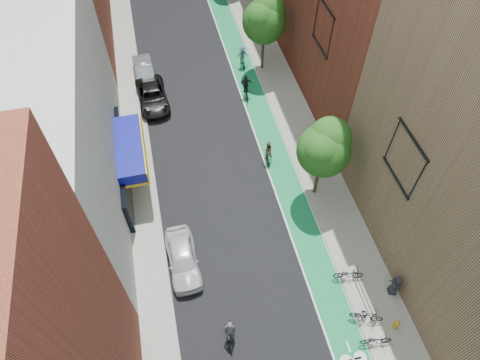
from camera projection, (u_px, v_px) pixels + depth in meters
ground at (276, 358)px, 22.95m from camera, size 160.00×160.00×0.00m
bike_lane at (239, 58)px, 38.97m from camera, size 2.00×68.00×0.01m
sidewalk_left at (128, 73)px, 37.52m from camera, size 2.00×68.00×0.15m
sidewalk_right at (266, 53)px, 39.26m from camera, size 3.00×68.00×0.15m
building_left_white at (36, 131)px, 24.99m from camera, size 8.00×20.00×12.00m
tree_near at (325, 147)px, 26.01m from camera, size 3.40×3.36×6.42m
tree_mid at (265, 18)px, 34.15m from camera, size 3.55×3.53×6.74m
parked_car_white at (183, 259)px, 25.74m from camera, size 1.91×4.48×1.51m
parked_car_black at (152, 96)px, 34.74m from camera, size 2.54×5.11×1.39m
parked_car_silver at (144, 73)px, 36.52m from camera, size 1.75×4.51×1.46m
cyclist_lead at (230, 333)px, 23.05m from camera, size 0.88×1.88×2.13m
cyclist_lane_near at (268, 153)px, 30.80m from camera, size 0.84×1.66×1.94m
cyclist_lane_mid at (246, 89)px, 35.20m from camera, size 1.05×1.98×2.07m
cyclist_lane_far at (242, 57)px, 37.61m from camera, size 1.05×1.70×1.95m
parked_bike_near at (349, 274)px, 25.27m from camera, size 1.89×0.99×0.95m
parked_bike_mid at (367, 316)px, 23.66m from camera, size 1.91×1.20×1.12m
parked_bike_far at (376, 340)px, 22.95m from camera, size 1.81×0.88×0.91m
pedestrian at (395, 285)px, 24.43m from camera, size 0.67×0.92×1.72m
fire_hydrant at (397, 324)px, 23.51m from camera, size 0.27×0.27×0.77m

